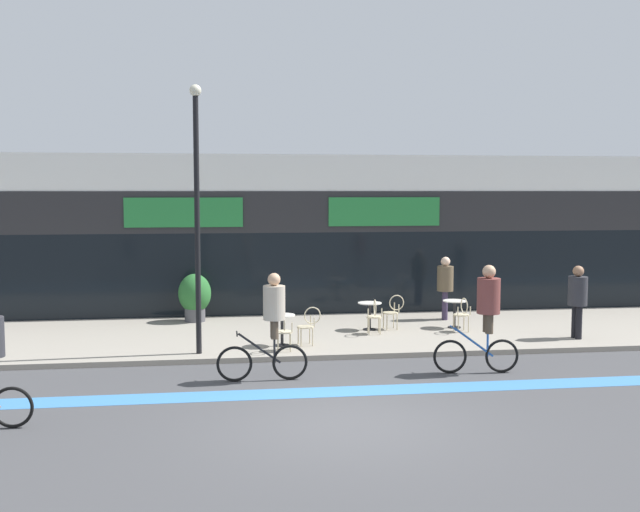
# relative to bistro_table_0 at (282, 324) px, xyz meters

# --- Properties ---
(ground_plane) EXTENTS (120.00, 120.00, 0.00)m
(ground_plane) POSITION_rel_bistro_table_0_xyz_m (0.51, -5.63, -0.64)
(ground_plane) COLOR #424244
(sidewalk_slab) EXTENTS (40.00, 5.50, 0.12)m
(sidewalk_slab) POSITION_rel_bistro_table_0_xyz_m (0.51, 1.62, -0.58)
(sidewalk_slab) COLOR gray
(sidewalk_slab) RESTS_ON ground
(storefront_facade) EXTENTS (40.00, 4.06, 4.78)m
(storefront_facade) POSITION_rel_bistro_table_0_xyz_m (0.51, 6.33, 1.75)
(storefront_facade) COLOR silver
(storefront_facade) RESTS_ON ground
(bike_lane_stripe) EXTENTS (36.00, 0.70, 0.01)m
(bike_lane_stripe) POSITION_rel_bistro_table_0_xyz_m (0.51, -3.70, -0.63)
(bike_lane_stripe) COLOR #3D7AB7
(bike_lane_stripe) RESTS_ON ground
(bistro_table_0) EXTENTS (0.62, 0.62, 0.74)m
(bistro_table_0) POSITION_rel_bistro_table_0_xyz_m (0.00, 0.00, 0.00)
(bistro_table_0) COLOR black
(bistro_table_0) RESTS_ON sidewalk_slab
(bistro_table_1) EXTENTS (0.62, 0.62, 0.72)m
(bistro_table_1) POSITION_rel_bistro_table_0_xyz_m (2.44, 1.69, -0.01)
(bistro_table_1) COLOR black
(bistro_table_1) RESTS_ON sidewalk_slab
(bistro_table_2) EXTENTS (0.62, 0.62, 0.73)m
(bistro_table_2) POSITION_rel_bistro_table_0_xyz_m (4.72, 1.68, -0.00)
(bistro_table_2) COLOR black
(bistro_table_2) RESTS_ON sidewalk_slab
(cafe_chair_0_near) EXTENTS (0.42, 0.58, 0.90)m
(cafe_chair_0_near) POSITION_rel_bistro_table_0_xyz_m (-0.00, -0.63, -0.00)
(cafe_chair_0_near) COLOR beige
(cafe_chair_0_near) RESTS_ON sidewalk_slab
(cafe_chair_0_side) EXTENTS (0.60, 0.45, 0.90)m
(cafe_chair_0_side) POSITION_rel_bistro_table_0_xyz_m (0.63, 0.01, -0.00)
(cafe_chair_0_side) COLOR beige
(cafe_chair_0_side) RESTS_ON sidewalk_slab
(cafe_chair_1_near) EXTENTS (0.44, 0.59, 0.90)m
(cafe_chair_1_near) POSITION_rel_bistro_table_0_xyz_m (2.43, 1.07, -0.00)
(cafe_chair_1_near) COLOR beige
(cafe_chair_1_near) RESTS_ON sidewalk_slab
(cafe_chair_1_side) EXTENTS (0.59, 0.44, 0.90)m
(cafe_chair_1_side) POSITION_rel_bistro_table_0_xyz_m (3.06, 1.70, -0.00)
(cafe_chair_1_side) COLOR beige
(cafe_chair_1_side) RESTS_ON sidewalk_slab
(cafe_chair_2_near) EXTENTS (0.44, 0.59, 0.90)m
(cafe_chair_2_near) POSITION_rel_bistro_table_0_xyz_m (4.72, 1.05, -0.00)
(cafe_chair_2_near) COLOR beige
(cafe_chair_2_near) RESTS_ON sidewalk_slab
(planter_pot) EXTENTS (0.90, 0.90, 1.33)m
(planter_pot) POSITION_rel_bistro_table_0_xyz_m (-2.11, 3.60, 0.19)
(planter_pot) COLOR #4C4C51
(planter_pot) RESTS_ON sidewalk_slab
(lamp_post) EXTENTS (0.26, 0.26, 5.91)m
(lamp_post) POSITION_rel_bistro_table_0_xyz_m (-1.91, -0.56, 2.85)
(lamp_post) COLOR black
(lamp_post) RESTS_ON sidewalk_slab
(cyclist_0) EXTENTS (1.80, 0.48, 2.13)m
(cyclist_0) POSITION_rel_bistro_table_0_xyz_m (-0.45, -2.69, 0.58)
(cyclist_0) COLOR black
(cyclist_0) RESTS_ON ground
(cyclist_2) EXTENTS (1.78, 0.56, 2.23)m
(cyclist_2) POSITION_rel_bistro_table_0_xyz_m (3.95, -2.68, 0.68)
(cyclist_2) COLOR black
(cyclist_2) RESTS_ON ground
(pedestrian_near_end) EXTENTS (0.49, 0.49, 1.79)m
(pedestrian_near_end) POSITION_rel_bistro_table_0_xyz_m (7.24, -0.11, 0.55)
(pedestrian_near_end) COLOR black
(pedestrian_near_end) RESTS_ON sidewalk_slab
(pedestrian_far_end) EXTENTS (0.56, 0.56, 1.77)m
(pedestrian_far_end) POSITION_rel_bistro_table_0_xyz_m (4.85, 2.96, 0.53)
(pedestrian_far_end) COLOR #382D47
(pedestrian_far_end) RESTS_ON sidewalk_slab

